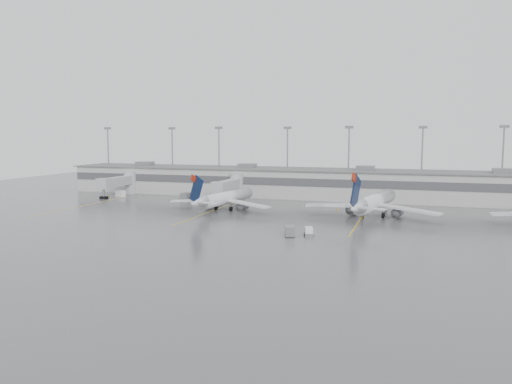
% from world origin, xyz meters
% --- Properties ---
extents(ground, '(260.00, 260.00, 0.00)m').
position_xyz_m(ground, '(0.00, 0.00, 0.00)').
color(ground, '#4E4E51').
rests_on(ground, ground).
extents(terminal, '(152.00, 17.00, 9.45)m').
position_xyz_m(terminal, '(-0.01, 57.98, 4.17)').
color(terminal, '#B0B0AB').
rests_on(terminal, ground).
extents(light_masts, '(142.40, 8.00, 20.60)m').
position_xyz_m(light_masts, '(0.00, 63.75, 12.03)').
color(light_masts, gray).
rests_on(light_masts, ground).
extents(jet_bridge_left, '(4.00, 17.20, 7.00)m').
position_xyz_m(jet_bridge_left, '(-55.50, 45.72, 3.87)').
color(jet_bridge_left, '#A0A3A5').
rests_on(jet_bridge_left, ground).
extents(jet_bridge_right, '(4.00, 17.20, 7.00)m').
position_xyz_m(jet_bridge_right, '(-20.50, 45.72, 3.87)').
color(jet_bridge_right, '#A0A3A5').
rests_on(jet_bridge_right, ground).
extents(stand_markings, '(105.25, 40.00, 0.01)m').
position_xyz_m(stand_markings, '(-0.00, 24.00, 0.01)').
color(stand_markings, yellow).
rests_on(stand_markings, ground).
extents(jet_mid_left, '(26.41, 29.80, 9.68)m').
position_xyz_m(jet_mid_left, '(-15.04, 26.44, 3.01)').
color(jet_mid_left, silver).
rests_on(jet_mid_left, ground).
extents(jet_mid_right, '(29.50, 33.36, 10.87)m').
position_xyz_m(jet_mid_right, '(19.87, 27.61, 3.38)').
color(jet_mid_right, silver).
rests_on(jet_mid_right, ground).
extents(baggage_tug, '(2.21, 2.83, 1.61)m').
position_xyz_m(baggage_tug, '(10.67, 2.39, 0.63)').
color(baggage_tug, white).
rests_on(baggage_tug, ground).
extents(baggage_cart, '(2.40, 3.23, 1.85)m').
position_xyz_m(baggage_cart, '(7.47, 1.19, 0.97)').
color(baggage_cart, slate).
rests_on(baggage_cart, ground).
extents(gse_uld_a, '(3.03, 2.46, 1.86)m').
position_xyz_m(gse_uld_a, '(-53.77, 41.65, 0.93)').
color(gse_uld_a, white).
rests_on(gse_uld_a, ground).
extents(gse_uld_b, '(2.21, 1.49, 1.55)m').
position_xyz_m(gse_uld_b, '(-20.30, 39.19, 0.78)').
color(gse_uld_b, white).
rests_on(gse_uld_b, ground).
extents(gse_uld_c, '(2.88, 2.38, 1.74)m').
position_xyz_m(gse_uld_c, '(14.90, 37.14, 0.87)').
color(gse_uld_c, white).
rests_on(gse_uld_c, ground).
extents(gse_loader, '(2.26, 3.49, 2.13)m').
position_xyz_m(gse_loader, '(-31.80, 40.05, 1.06)').
color(gse_loader, slate).
rests_on(gse_loader, ground).
extents(cone_a, '(0.45, 0.45, 0.72)m').
position_xyz_m(cone_a, '(-56.24, 39.22, 0.36)').
color(cone_a, orange).
rests_on(cone_a, ground).
extents(cone_b, '(0.48, 0.48, 0.76)m').
position_xyz_m(cone_b, '(-22.05, 37.35, 0.38)').
color(cone_b, orange).
rests_on(cone_b, ground).
extents(cone_c, '(0.38, 0.38, 0.61)m').
position_xyz_m(cone_c, '(10.68, 35.32, 0.30)').
color(cone_c, orange).
rests_on(cone_c, ground).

